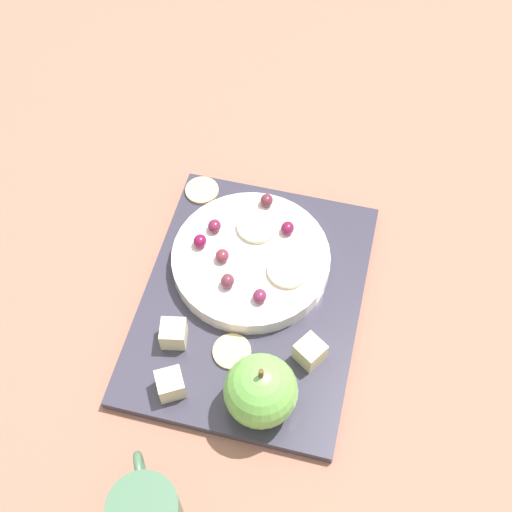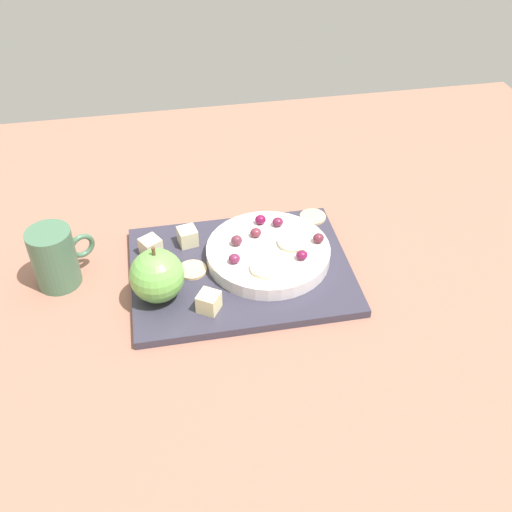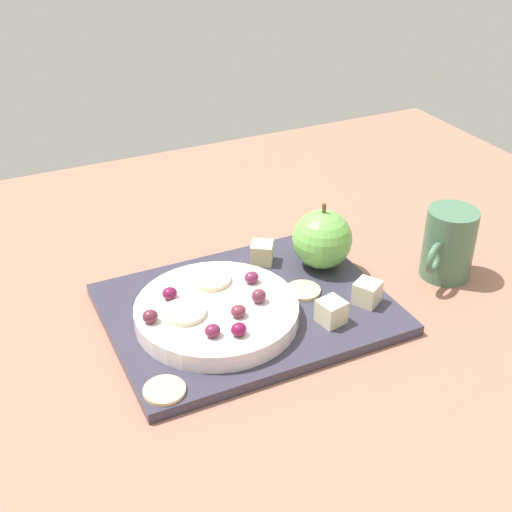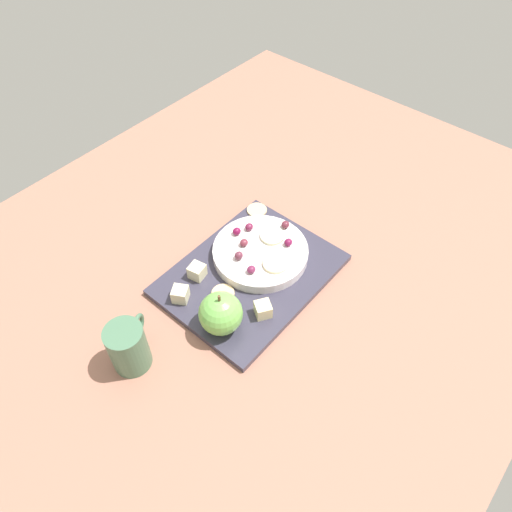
{
  "view_description": "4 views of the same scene",
  "coord_description": "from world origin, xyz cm",
  "px_view_note": "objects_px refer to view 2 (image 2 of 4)",
  "views": [
    {
      "loc": [
        42.21,
        11.79,
        74.18
      ],
      "look_at": [
        1.52,
        1.8,
        9.67
      ],
      "focal_mm": 48.06,
      "sensor_mm": 36.0,
      "label": 1
    },
    {
      "loc": [
        14.78,
        69.74,
        64.89
      ],
      "look_at": [
        2.23,
        2.77,
        7.58
      ],
      "focal_mm": 42.75,
      "sensor_mm": 36.0,
      "label": 2
    },
    {
      "loc": [
        -22.77,
        -57.29,
        51.34
      ],
      "look_at": [
        6.67,
        4.44,
        9.92
      ],
      "focal_mm": 47.47,
      "sensor_mm": 36.0,
      "label": 3
    },
    {
      "loc": [
        47.76,
        40.29,
        77.41
      ],
      "look_at": [
        2.47,
        1.79,
        8.05
      ],
      "focal_mm": 33.92,
      "sensor_mm": 36.0,
      "label": 4
    }
  ],
  "objects_px": {
    "cracker_1": "(313,217)",
    "apple_slice_1": "(266,267)",
    "grape_2": "(237,240)",
    "cheese_cube_0": "(151,247)",
    "grape_1": "(260,220)",
    "grape_3": "(278,222)",
    "grape_5": "(318,238)",
    "serving_dish": "(271,253)",
    "cheese_cube_2": "(188,236)",
    "platter": "(241,270)",
    "cracker_0": "(192,270)",
    "grape_4": "(256,233)",
    "grape_6": "(234,259)",
    "cheese_cube_1": "(209,302)",
    "apple_slice_0": "(293,242)",
    "grape_0": "(302,255)",
    "cup": "(55,257)",
    "apple_whole": "(157,276)"
  },
  "relations": [
    {
      "from": "grape_5",
      "to": "serving_dish",
      "type": "bearing_deg",
      "value": -0.47
    },
    {
      "from": "platter",
      "to": "apple_slice_0",
      "type": "xyz_separation_m",
      "value": [
        -0.08,
        -0.01,
        0.03
      ]
    },
    {
      "from": "cheese_cube_0",
      "to": "cheese_cube_1",
      "type": "distance_m",
      "value": 0.15
    },
    {
      "from": "cheese_cube_0",
      "to": "grape_2",
      "type": "relative_size",
      "value": 1.61
    },
    {
      "from": "grape_0",
      "to": "cup",
      "type": "distance_m",
      "value": 0.36
    },
    {
      "from": "platter",
      "to": "cheese_cube_1",
      "type": "relative_size",
      "value": 11.76
    },
    {
      "from": "platter",
      "to": "apple_slice_1",
      "type": "xyz_separation_m",
      "value": [
        -0.03,
        0.03,
        0.03
      ]
    },
    {
      "from": "grape_2",
      "to": "grape_5",
      "type": "height_order",
      "value": "grape_2"
    },
    {
      "from": "apple_slice_1",
      "to": "grape_3",
      "type": "bearing_deg",
      "value": -111.03
    },
    {
      "from": "grape_4",
      "to": "grape_5",
      "type": "relative_size",
      "value": 1.0
    },
    {
      "from": "cheese_cube_0",
      "to": "grape_3",
      "type": "relative_size",
      "value": 1.61
    },
    {
      "from": "cheese_cube_0",
      "to": "grape_1",
      "type": "height_order",
      "value": "grape_1"
    },
    {
      "from": "cracker_1",
      "to": "grape_2",
      "type": "distance_m",
      "value": 0.16
    },
    {
      "from": "cheese_cube_1",
      "to": "apple_slice_0",
      "type": "distance_m",
      "value": 0.17
    },
    {
      "from": "apple_slice_0",
      "to": "grape_2",
      "type": "bearing_deg",
      "value": -8.98
    },
    {
      "from": "apple_whole",
      "to": "grape_3",
      "type": "height_order",
      "value": "apple_whole"
    },
    {
      "from": "cracker_1",
      "to": "cheese_cube_1",
      "type": "bearing_deg",
      "value": 42.65
    },
    {
      "from": "platter",
      "to": "cracker_1",
      "type": "distance_m",
      "value": 0.17
    },
    {
      "from": "cheese_cube_2",
      "to": "cheese_cube_1",
      "type": "bearing_deg",
      "value": 95.39
    },
    {
      "from": "platter",
      "to": "grape_3",
      "type": "height_order",
      "value": "grape_3"
    },
    {
      "from": "cheese_cube_2",
      "to": "cheese_cube_0",
      "type": "bearing_deg",
      "value": 14.26
    },
    {
      "from": "cracker_0",
      "to": "cracker_1",
      "type": "relative_size",
      "value": 1.0
    },
    {
      "from": "serving_dish",
      "to": "apple_whole",
      "type": "relative_size",
      "value": 2.45
    },
    {
      "from": "grape_1",
      "to": "cracker_1",
      "type": "bearing_deg",
      "value": -164.28
    },
    {
      "from": "grape_1",
      "to": "cracker_0",
      "type": "bearing_deg",
      "value": 30.88
    },
    {
      "from": "grape_2",
      "to": "grape_5",
      "type": "bearing_deg",
      "value": 172.37
    },
    {
      "from": "cracker_0",
      "to": "grape_1",
      "type": "xyz_separation_m",
      "value": [
        -0.11,
        -0.07,
        0.03
      ]
    },
    {
      "from": "grape_0",
      "to": "grape_1",
      "type": "distance_m",
      "value": 0.11
    },
    {
      "from": "platter",
      "to": "cheese_cube_2",
      "type": "distance_m",
      "value": 0.1
    },
    {
      "from": "cracker_0",
      "to": "grape_3",
      "type": "bearing_deg",
      "value": -157.6
    },
    {
      "from": "cheese_cube_0",
      "to": "apple_whole",
      "type": "bearing_deg",
      "value": 93.6
    },
    {
      "from": "apple_whole",
      "to": "apple_slice_1",
      "type": "distance_m",
      "value": 0.16
    },
    {
      "from": "platter",
      "to": "serving_dish",
      "type": "xyz_separation_m",
      "value": [
        -0.05,
        -0.01,
        0.02
      ]
    },
    {
      "from": "cracker_0",
      "to": "grape_2",
      "type": "height_order",
      "value": "grape_2"
    },
    {
      "from": "grape_0",
      "to": "apple_slice_0",
      "type": "height_order",
      "value": "grape_0"
    },
    {
      "from": "cheese_cube_1",
      "to": "cracker_1",
      "type": "relative_size",
      "value": 0.65
    },
    {
      "from": "cracker_1",
      "to": "grape_1",
      "type": "xyz_separation_m",
      "value": [
        0.09,
        0.03,
        0.03
      ]
    },
    {
      "from": "cheese_cube_1",
      "to": "apple_slice_1",
      "type": "xyz_separation_m",
      "value": [
        -0.09,
        -0.04,
        0.01
      ]
    },
    {
      "from": "serving_dish",
      "to": "grape_0",
      "type": "bearing_deg",
      "value": 138.32
    },
    {
      "from": "platter",
      "to": "grape_5",
      "type": "bearing_deg",
      "value": -174.57
    },
    {
      "from": "grape_0",
      "to": "grape_1",
      "type": "xyz_separation_m",
      "value": [
        0.04,
        -0.1,
        0.0
      ]
    },
    {
      "from": "cheese_cube_2",
      "to": "grape_3",
      "type": "xyz_separation_m",
      "value": [
        -0.14,
        0.01,
        0.01
      ]
    },
    {
      "from": "cracker_1",
      "to": "apple_slice_1",
      "type": "distance_m",
      "value": 0.17
    },
    {
      "from": "serving_dish",
      "to": "apple_slice_0",
      "type": "relative_size",
      "value": 3.89
    },
    {
      "from": "platter",
      "to": "cracker_0",
      "type": "bearing_deg",
      "value": -3.86
    },
    {
      "from": "grape_1",
      "to": "grape_6",
      "type": "relative_size",
      "value": 1.0
    },
    {
      "from": "cheese_cube_2",
      "to": "cracker_0",
      "type": "height_order",
      "value": "cheese_cube_2"
    },
    {
      "from": "apple_slice_1",
      "to": "serving_dish",
      "type": "bearing_deg",
      "value": -109.86
    },
    {
      "from": "cracker_0",
      "to": "grape_4",
      "type": "bearing_deg",
      "value": -159.64
    },
    {
      "from": "apple_slice_1",
      "to": "grape_4",
      "type": "bearing_deg",
      "value": -89.22
    }
  ]
}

